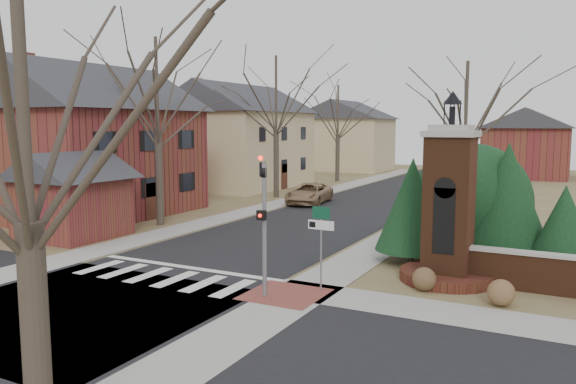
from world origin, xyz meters
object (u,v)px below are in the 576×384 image
Objects in this scene: pickup_truck at (309,193)px; distant_car at (471,171)px; brick_gate_monument at (449,219)px; traffic_signal_pole at (264,215)px; sign_post at (321,231)px.

pickup_truck is 1.08× the size of distant_car.
traffic_signal_pole is at bearing -136.76° from brick_gate_monument.
traffic_signal_pole is at bearing 94.08° from distant_car.
traffic_signal_pole reaches higher than distant_car.
traffic_signal_pole is 6.47m from brick_gate_monument.
brick_gate_monument is at bearing 101.03° from distant_car.
brick_gate_monument is 1.41× the size of distant_car.
brick_gate_monument is 19.59m from pickup_truck.
distant_car is (-1.08, 43.74, -1.83)m from traffic_signal_pole.
traffic_signal_pole is at bearing -76.58° from pickup_truck.
sign_post is 20.25m from pickup_truck.
sign_post is 0.42× the size of brick_gate_monument.
sign_post is at bearing -71.69° from pickup_truck.
brick_gate_monument is 1.30× the size of pickup_truck.
brick_gate_monument is 39.77m from distant_car.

